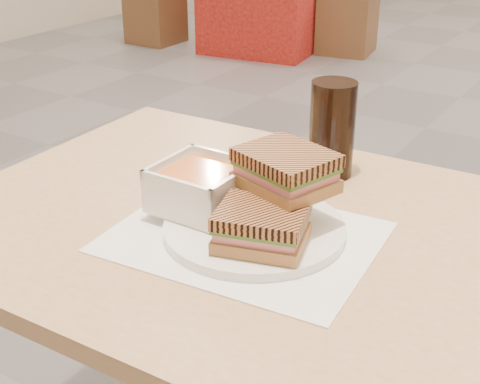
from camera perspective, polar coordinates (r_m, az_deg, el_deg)
The scene contains 10 objects.
main_table at distance 1.02m, azimuth 7.09°, elevation -9.83°, with size 1.22×0.74×0.75m.
tray_liner at distance 0.96m, azimuth 0.35°, elevation -3.88°, with size 0.39×0.32×0.00m.
plate at distance 0.97m, azimuth 1.24°, elevation -3.16°, with size 0.27×0.27×0.01m.
soup_bowl at distance 1.00m, azimuth -3.34°, elevation 0.31°, with size 0.13×0.13×0.07m.
panini_lower at distance 0.90m, azimuth 1.86°, elevation -2.99°, with size 0.14×0.13×0.05m.
panini_upper at distance 0.95m, azimuth 3.96°, elevation 1.90°, with size 0.15×0.14×0.06m.
cola_glass at distance 1.14m, azimuth 7.89°, elevation 5.34°, with size 0.08×0.08×0.17m.
bg_table_0 at distance 5.18m, azimuth 2.27°, elevation 15.97°, with size 0.89×0.89×0.70m.
bg_chair_0l at distance 5.45m, azimuth -7.26°, elevation 14.74°, with size 0.37×0.37×0.41m.
bg_chair_0r at distance 5.14m, azimuth 9.19°, elevation 14.06°, with size 0.43×0.43×0.43m.
Camera 1 is at (0.47, -2.71, 1.23)m, focal length 49.76 mm.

